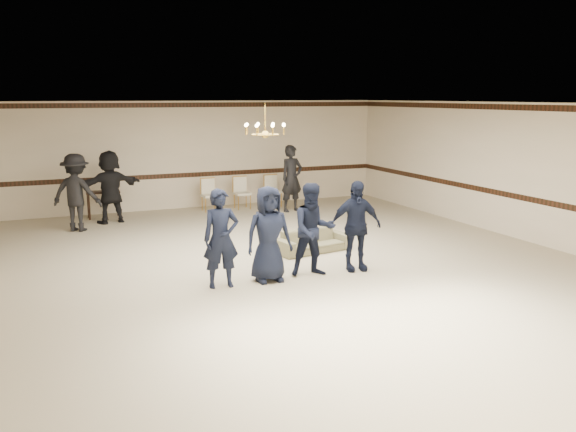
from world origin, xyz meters
The scene contains 16 objects.
room centered at (0.00, 0.00, 1.60)m, with size 12.01×14.01×3.21m.
chair_rail centered at (0.00, 6.99, 1.00)m, with size 12.00×0.02×0.14m, color #32190F.
crown_molding centered at (0.00, 6.99, 3.08)m, with size 12.00×0.02×0.14m, color #32190F.
chandelier centered at (0.00, 1.00, 2.88)m, with size 0.94×0.94×0.89m, color gold, non-canonical shape.
boy_a centered at (-1.59, -0.91, 0.88)m, with size 0.64×0.42×1.76m, color black.
boy_b centered at (-0.69, -0.91, 0.88)m, with size 0.86×0.56×1.76m, color black.
boy_c centered at (0.21, -0.91, 0.88)m, with size 0.86×0.67×1.76m, color black.
boy_d centered at (1.11, -0.91, 0.88)m, with size 1.03×0.43×1.76m, color black.
settee centered at (0.97, 0.69, 0.24)m, with size 1.66×0.65×0.49m, color #716B4B.
adult_left centered at (-3.55, 4.92, 0.97)m, with size 1.26×0.72×1.95m, color black.
adult_mid centered at (-2.65, 5.62, 0.97)m, with size 1.80×0.57×1.95m, color black.
adult_right centered at (2.45, 5.22, 0.97)m, with size 0.71×0.47×1.95m, color black.
banquet_chair_left centered at (0.24, 6.17, 0.47)m, with size 0.46×0.46×0.95m, color beige, non-canonical shape.
banquet_chair_mid centered at (1.24, 6.17, 0.47)m, with size 0.46×0.46×0.95m, color beige, non-canonical shape.
banquet_chair_right centered at (2.24, 6.17, 0.47)m, with size 0.46×0.46×0.95m, color beige, non-canonical shape.
console_table centered at (-2.76, 6.37, 0.38)m, with size 0.90×0.38×0.76m, color black.
Camera 1 is at (-4.61, -10.94, 3.34)m, focal length 37.94 mm.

